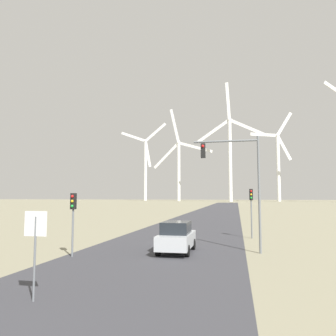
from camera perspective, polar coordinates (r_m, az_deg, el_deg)
The scene contains 10 objects.
road_surface at distance 49.88m, azimuth 6.67°, elevation -8.71°, with size 10.00×240.00×0.01m.
stop_sign_near at distance 11.63m, azimuth -22.10°, elevation -11.20°, with size 0.81×0.07×2.86m.
traffic_light_post_near_left at distance 19.16m, azimuth -16.20°, elevation -7.01°, with size 0.28×0.33×3.51m.
traffic_light_post_near_right at distance 27.12m, azimuth 14.29°, elevation -5.75°, with size 0.28×0.34×3.91m.
traffic_light_mast_overhead at distance 20.21m, azimuth 12.01°, elevation -0.56°, with size 3.97×0.35×6.95m.
car_approaching at distance 19.88m, azimuth 1.49°, elevation -11.93°, with size 1.88×4.11×1.83m.
wind_turbine_far_left at distance 242.46m, azimuth -3.94°, elevation 0.81°, with size 34.29×2.60×57.47m.
wind_turbine_left at distance 223.25m, azimuth 1.88°, elevation 0.87°, with size 41.86×7.27×63.82m.
wind_turbine_center at distance 199.26m, azimuth 10.73°, elevation 3.07°, with size 40.94×3.91×72.38m.
wind_turbine_right at distance 213.89m, azimuth 18.62°, elevation 1.28°, with size 26.19×8.39×56.08m.
Camera 1 is at (4.55, -1.56, 3.35)m, focal length 35.00 mm.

